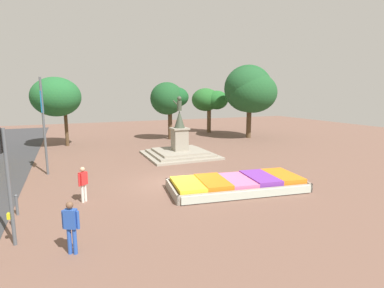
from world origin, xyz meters
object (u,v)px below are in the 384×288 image
object	(u,v)px
statue_monument	(180,148)
kerb_bollard_mid_a	(13,216)
banner_pole	(44,121)
pedestrian_with_handbag	(83,182)
flower_planter	(238,184)
kerb_bollard_mid_b	(17,204)
pedestrian_near_planter	(71,224)
traffic_light_near_crossing	(3,167)

from	to	relation	value
statue_monument	kerb_bollard_mid_a	size ratio (longest dim) A/B	5.96
banner_pole	kerb_bollard_mid_a	bearing A→B (deg)	-96.09
statue_monument	pedestrian_with_handbag	world-z (taller)	statue_monument
pedestrian_with_handbag	kerb_bollard_mid_a	distance (m)	3.26
pedestrian_with_handbag	banner_pole	bearing A→B (deg)	106.95
flower_planter	kerb_bollard_mid_b	distance (m)	10.32
statue_monument	banner_pole	size ratio (longest dim) A/B	0.90
statue_monument	pedestrian_near_planter	bearing A→B (deg)	-123.54
kerb_bollard_mid_b	flower_planter	bearing A→B (deg)	-4.06
traffic_light_near_crossing	pedestrian_with_handbag	world-z (taller)	traffic_light_near_crossing
flower_planter	statue_monument	xyz separation A→B (m)	(0.14, 9.17, 0.34)
banner_pole	pedestrian_near_planter	world-z (taller)	banner_pole
flower_planter	pedestrian_near_planter	size ratio (longest dim) A/B	4.27
traffic_light_near_crossing	banner_pole	distance (m)	9.39
statue_monument	banner_pole	distance (m)	10.13
traffic_light_near_crossing	kerb_bollard_mid_a	xyz separation A→B (m)	(-0.15, 1.54, -2.25)
kerb_bollard_mid_b	pedestrian_with_handbag	bearing A→B (deg)	11.59
statue_monument	banner_pole	bearing A→B (deg)	-168.62
flower_planter	pedestrian_with_handbag	bearing A→B (deg)	170.46
statue_monument	kerb_bollard_mid_b	distance (m)	13.42
banner_pole	pedestrian_with_handbag	xyz separation A→B (m)	(1.82, -5.97, -2.37)
flower_planter	banner_pole	bearing A→B (deg)	142.47
flower_planter	statue_monument	size ratio (longest dim) A/B	1.39
traffic_light_near_crossing	pedestrian_with_handbag	xyz separation A→B (m)	(2.50, 3.37, -1.75)
pedestrian_with_handbag	kerb_bollard_mid_b	distance (m)	2.78
traffic_light_near_crossing	pedestrian_near_planter	size ratio (longest dim) A/B	2.27
kerb_bollard_mid_a	kerb_bollard_mid_b	distance (m)	1.28
statue_monument	pedestrian_near_planter	size ratio (longest dim) A/B	3.08
pedestrian_with_handbag	kerb_bollard_mid_a	xyz separation A→B (m)	(-2.65, -1.83, -0.50)
statue_monument	traffic_light_near_crossing	world-z (taller)	statue_monument
pedestrian_with_handbag	kerb_bollard_mid_b	bearing A→B (deg)	-168.41
pedestrian_with_handbag	flower_planter	bearing A→B (deg)	-9.54
banner_pole	pedestrian_with_handbag	distance (m)	6.67
pedestrian_with_handbag	kerb_bollard_mid_b	size ratio (longest dim) A/B	1.87
pedestrian_near_planter	banner_pole	bearing A→B (deg)	96.40
statue_monument	banner_pole	world-z (taller)	banner_pole
pedestrian_near_planter	kerb_bollard_mid_a	world-z (taller)	pedestrian_near_planter
pedestrian_near_planter	kerb_bollard_mid_b	bearing A→B (deg)	116.21
statue_monument	pedestrian_with_handbag	size ratio (longest dim) A/B	3.19
kerb_bollard_mid_a	kerb_bollard_mid_b	size ratio (longest dim) A/B	1.00
statue_monument	traffic_light_near_crossing	xyz separation A→B (m)	(-10.26, -11.27, 2.08)
flower_planter	kerb_bollard_mid_a	world-z (taller)	kerb_bollard_mid_a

